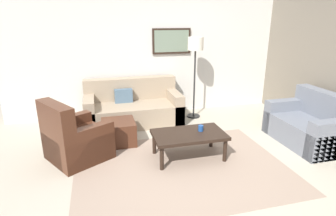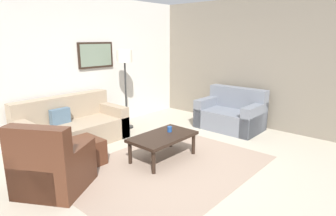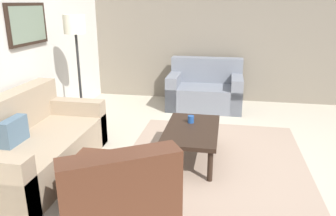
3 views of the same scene
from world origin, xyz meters
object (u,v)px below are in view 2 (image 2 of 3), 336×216
couch_main (71,128)px  framed_artwork (96,55)px  couch_loveseat (232,115)px  coffee_table (163,138)px  cup (170,129)px  armchair_leather (51,170)px  ottoman (82,152)px  lamp_standing (125,64)px

couch_main → framed_artwork: framed_artwork is taller
couch_main → couch_loveseat: (2.87, -1.80, 0.00)m
couch_loveseat → couch_main: bearing=147.9°
coffee_table → cup: cup is taller
couch_loveseat → armchair_leather: bearing=174.5°
coffee_table → framed_artwork: (0.33, 2.23, 1.24)m
ottoman → lamp_standing: 2.29m
couch_main → lamp_standing: bearing=-2.3°
armchair_leather → coffee_table: size_ratio=1.00×
lamp_standing → framed_artwork: 0.64m
couch_main → lamp_standing: size_ratio=1.12×
couch_loveseat → cup: size_ratio=14.46×
armchair_leather → framed_artwork: 3.04m
armchair_leather → cup: 1.95m
couch_loveseat → coffee_table: (-2.25, 0.01, 0.06)m
cup → framed_artwork: framed_artwork is taller
lamp_standing → cup: bearing=-106.3°
ottoman → couch_loveseat: bearing=-14.0°
cup → framed_artwork: bearing=86.7°
ottoman → framed_artwork: 2.40m
couch_main → coffee_table: size_ratio=1.74×
coffee_table → couch_loveseat: bearing=-0.2°
couch_main → cup: bearing=-64.8°
couch_main → lamp_standing: 1.73m
couch_loveseat → cup: bearing=178.9°
ottoman → framed_artwork: (1.33, 1.42, 1.40)m
armchair_leather → coffee_table: 1.75m
couch_loveseat → ottoman: couch_loveseat is taller
armchair_leather → lamp_standing: lamp_standing is taller
couch_main → framed_artwork: size_ratio=2.28×
ottoman → lamp_standing: size_ratio=0.33×
couch_main → cup: (0.83, -1.76, 0.16)m
armchair_leather → couch_loveseat: bearing=-5.5°
ottoman → couch_main: bearing=69.0°
couch_main → cup: 1.95m
armchair_leather → coffee_table: armchair_leather is taller
armchair_leather → cup: bearing=-10.1°
couch_loveseat → framed_artwork: framed_artwork is taller
coffee_table → lamp_standing: size_ratio=0.64×
couch_loveseat → ottoman: (-3.25, 0.81, -0.10)m
armchair_leather → framed_artwork: (2.04, 1.85, 1.29)m
ottoman → armchair_leather: bearing=-148.9°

